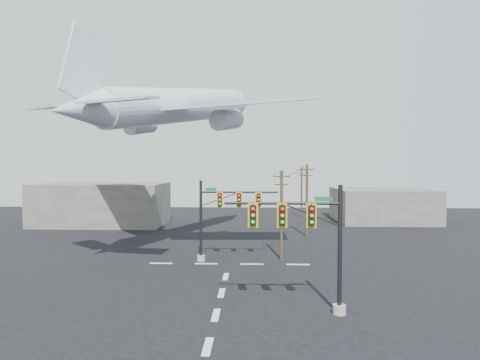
{
  "coord_description": "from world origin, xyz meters",
  "views": [
    {
      "loc": [
        2.19,
        -22.6,
        8.55
      ],
      "look_at": [
        1.21,
        5.0,
        7.59
      ],
      "focal_mm": 30.0,
      "sensor_mm": 36.0,
      "label": 1
    }
  ],
  "objects_px": {
    "utility_pole_b": "(307,199)",
    "utility_pole_a": "(281,213)",
    "airliner": "(182,106)",
    "signal_mast_near": "(311,242)",
    "utility_pole_c": "(302,191)",
    "signal_mast_far": "(220,216)"
  },
  "relations": [
    {
      "from": "signal_mast_far",
      "to": "utility_pole_a",
      "type": "relative_size",
      "value": 0.89
    },
    {
      "from": "utility_pole_b",
      "to": "airliner",
      "type": "distance_m",
      "value": 18.85
    },
    {
      "from": "utility_pole_b",
      "to": "utility_pole_a",
      "type": "bearing_deg",
      "value": -89.12
    },
    {
      "from": "signal_mast_far",
      "to": "airliner",
      "type": "xyz_separation_m",
      "value": [
        -4.29,
        5.16,
        10.53
      ]
    },
    {
      "from": "utility_pole_b",
      "to": "utility_pole_c",
      "type": "xyz_separation_m",
      "value": [
        1.45,
        17.79,
        -0.19
      ]
    },
    {
      "from": "utility_pole_b",
      "to": "utility_pole_c",
      "type": "bearing_deg",
      "value": 103.73
    },
    {
      "from": "signal_mast_far",
      "to": "utility_pole_c",
      "type": "relative_size",
      "value": 0.87
    },
    {
      "from": "signal_mast_far",
      "to": "utility_pole_a",
      "type": "distance_m",
      "value": 5.59
    },
    {
      "from": "utility_pole_a",
      "to": "utility_pole_c",
      "type": "distance_m",
      "value": 30.69
    },
    {
      "from": "signal_mast_far",
      "to": "utility_pole_c",
      "type": "height_order",
      "value": "utility_pole_c"
    },
    {
      "from": "signal_mast_far",
      "to": "airliner",
      "type": "bearing_deg",
      "value": 129.75
    },
    {
      "from": "utility_pole_c",
      "to": "utility_pole_a",
      "type": "bearing_deg",
      "value": -99.92
    },
    {
      "from": "signal_mast_near",
      "to": "utility_pole_b",
      "type": "height_order",
      "value": "utility_pole_b"
    },
    {
      "from": "signal_mast_near",
      "to": "airliner",
      "type": "height_order",
      "value": "airliner"
    },
    {
      "from": "utility_pole_a",
      "to": "utility_pole_b",
      "type": "bearing_deg",
      "value": 52.29
    },
    {
      "from": "utility_pole_a",
      "to": "utility_pole_b",
      "type": "height_order",
      "value": "utility_pole_b"
    },
    {
      "from": "signal_mast_near",
      "to": "airliner",
      "type": "xyz_separation_m",
      "value": [
        -10.59,
        17.76,
        10.43
      ]
    },
    {
      "from": "signal_mast_near",
      "to": "utility_pole_b",
      "type": "xyz_separation_m",
      "value": [
        3.14,
        25.85,
        0.36
      ]
    },
    {
      "from": "airliner",
      "to": "signal_mast_far",
      "type": "bearing_deg",
      "value": -114.49
    },
    {
      "from": "utility_pole_b",
      "to": "airliner",
      "type": "xyz_separation_m",
      "value": [
        -13.73,
        -8.09,
        10.07
      ]
    },
    {
      "from": "signal_mast_near",
      "to": "utility_pole_c",
      "type": "xyz_separation_m",
      "value": [
        4.59,
        43.64,
        0.17
      ]
    },
    {
      "from": "utility_pole_c",
      "to": "airliner",
      "type": "bearing_deg",
      "value": -120.25
    }
  ]
}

